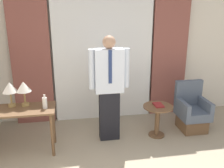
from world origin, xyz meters
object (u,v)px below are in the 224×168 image
Objects in this scene: table_lamp_left at (10,89)px; armchair at (192,112)px; book at (158,105)px; table_lamp_right at (24,88)px; bottle_near_edge at (45,103)px; side_table at (157,116)px; person at (109,85)px; desk at (18,116)px.

table_lamp_left reaches higher than armchair.
book is at bearing -169.27° from armchair.
table_lamp_right is 1.83× the size of book.
bottle_near_edge is at bearing -16.78° from table_lamp_left.
book is at bearing 0.54° from table_lamp_right.
armchair is at bearing 10.73° from book.
side_table is (-0.73, -0.15, 0.05)m from armchair.
book is (0.87, -0.04, -0.40)m from person.
table_lamp_left is at bearing -177.13° from armchair.
bottle_near_edge is (0.42, -0.03, 0.21)m from desk.
person is at bearing 177.19° from book.
armchair is (1.59, 0.09, -0.65)m from person.
table_lamp_left is 1.56m from person.
person is (1.04, 0.22, 0.15)m from bottle_near_edge.
armchair is at bearing 6.82° from bottle_near_edge.
side_table is at bearing -121.85° from book.
side_table is (2.32, 0.13, -0.23)m from desk.
armchair is 1.57× the size of side_table.
bottle_near_edge is at bearing -174.68° from book.
desk is 2.33m from side_table.
side_table is at bearing 0.23° from table_lamp_right.
table_lamp_right is 2.31m from side_table.
table_lamp_left is 0.58m from bottle_near_edge.
table_lamp_right is 0.44× the size of armchair.
table_lamp_right is at bearing -176.93° from armchair.
armchair is 4.18× the size of book.
table_lamp_right reaches higher than armchair.
table_lamp_right is at bearing -179.46° from book.
desk is 0.45m from table_lamp_right.
desk is 5.12× the size of bottle_near_edge.
armchair is (2.63, 0.31, -0.50)m from bottle_near_edge.
desk is 2.86× the size of table_lamp_left.
bottle_near_edge is at bearing -4.19° from desk.
table_lamp_left is 0.69× the size of side_table.
side_table is at bearing -168.44° from armchair.
person is (1.56, 0.06, -0.06)m from table_lamp_left.
armchair reaches higher than desk.
desk is at bearing -176.67° from side_table.
book is at bearing 0.50° from table_lamp_left.
table_lamp_right is 0.41m from bottle_near_edge.
armchair is 0.78m from book.
desk is 5.23× the size of book.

